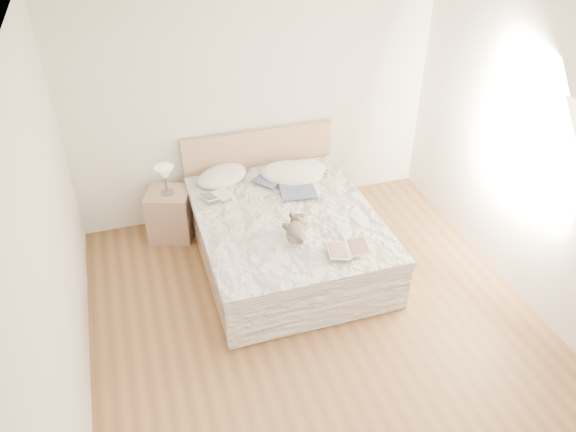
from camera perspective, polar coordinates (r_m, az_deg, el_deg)
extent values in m
cube|color=brown|center=(5.11, 3.76, -12.18)|extent=(4.00, 4.50, 0.00)
cube|color=white|center=(3.64, 5.43, 18.22)|extent=(4.00, 4.50, 0.00)
cube|color=white|center=(6.11, -3.38, 11.84)|extent=(4.00, 0.02, 2.70)
cube|color=white|center=(4.05, -23.01, -4.46)|extent=(0.02, 4.50, 2.70)
cube|color=white|center=(5.23, 25.37, 4.11)|extent=(0.02, 4.50, 2.70)
cube|color=white|center=(5.37, 23.58, 6.62)|extent=(0.02, 1.30, 1.10)
cube|color=tan|center=(5.84, -0.20, -3.64)|extent=(1.68, 2.08, 0.20)
cube|color=white|center=(5.69, -0.20, -1.67)|extent=(1.60, 2.00, 0.30)
cube|color=white|center=(5.54, -0.05, -0.38)|extent=(1.72, 2.05, 0.10)
cube|color=tan|center=(6.44, -2.99, 4.66)|extent=(1.70, 0.06, 1.00)
cube|color=#A1816A|center=(6.21, -11.85, 0.19)|extent=(0.56, 0.53, 0.56)
cylinder|color=#534F49|center=(6.04, -12.14, 2.36)|extent=(0.14, 0.14, 0.02)
cylinder|color=#443E38|center=(5.98, -12.26, 3.23)|extent=(0.03, 0.03, 0.20)
cone|color=#F3E8CB|center=(5.92, -12.41, 4.27)|extent=(0.26, 0.26, 0.14)
ellipsoid|color=white|center=(6.09, -6.69, 4.03)|extent=(0.71, 0.64, 0.18)
ellipsoid|color=white|center=(6.09, 0.38, 4.33)|extent=(0.81, 0.70, 0.20)
ellipsoid|color=white|center=(6.14, 1.34, 4.58)|extent=(0.64, 0.49, 0.17)
cube|color=white|center=(5.78, -7.36, 2.05)|extent=(0.35, 0.31, 0.02)
cube|color=beige|center=(5.04, 6.12, -3.36)|extent=(0.44, 0.33, 0.03)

